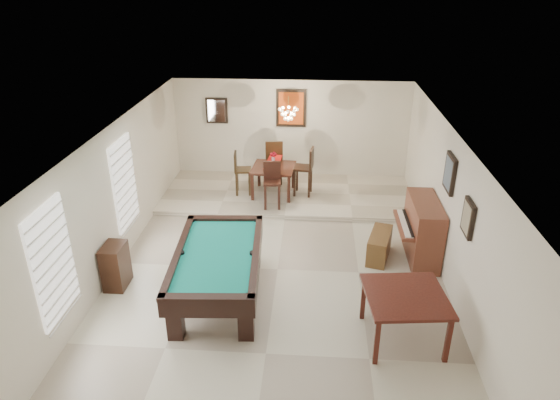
# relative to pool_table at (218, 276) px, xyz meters

# --- Properties ---
(ground_plane) EXTENTS (6.00, 9.00, 0.02)m
(ground_plane) POSITION_rel_pool_table_xyz_m (0.93, 0.92, -0.44)
(ground_plane) COLOR beige
(wall_back) EXTENTS (6.00, 0.04, 2.60)m
(wall_back) POSITION_rel_pool_table_xyz_m (0.93, 5.42, 0.87)
(wall_back) COLOR silver
(wall_back) RESTS_ON ground_plane
(wall_left) EXTENTS (0.04, 9.00, 2.60)m
(wall_left) POSITION_rel_pool_table_xyz_m (-2.07, 0.92, 0.87)
(wall_left) COLOR silver
(wall_left) RESTS_ON ground_plane
(wall_right) EXTENTS (0.04, 9.00, 2.60)m
(wall_right) POSITION_rel_pool_table_xyz_m (3.93, 0.92, 0.87)
(wall_right) COLOR silver
(wall_right) RESTS_ON ground_plane
(ceiling) EXTENTS (6.00, 9.00, 0.04)m
(ceiling) POSITION_rel_pool_table_xyz_m (0.93, 0.92, 2.17)
(ceiling) COLOR white
(ceiling) RESTS_ON wall_back
(dining_step) EXTENTS (6.00, 2.50, 0.12)m
(dining_step) POSITION_rel_pool_table_xyz_m (0.93, 4.17, -0.37)
(dining_step) COLOR beige
(dining_step) RESTS_ON ground_plane
(window_left_front) EXTENTS (0.06, 1.00, 1.70)m
(window_left_front) POSITION_rel_pool_table_xyz_m (-2.04, -1.28, 0.97)
(window_left_front) COLOR white
(window_left_front) RESTS_ON wall_left
(window_left_rear) EXTENTS (0.06, 1.00, 1.70)m
(window_left_rear) POSITION_rel_pool_table_xyz_m (-2.04, 1.52, 0.97)
(window_left_rear) COLOR white
(window_left_rear) RESTS_ON wall_left
(pool_table) EXTENTS (1.55, 2.65, 0.85)m
(pool_table) POSITION_rel_pool_table_xyz_m (0.00, 0.00, 0.00)
(pool_table) COLOR black
(pool_table) RESTS_ON ground_plane
(square_table) EXTENTS (1.28, 1.28, 0.80)m
(square_table) POSITION_rel_pool_table_xyz_m (2.94, -0.84, -0.03)
(square_table) COLOR #38130E
(square_table) RESTS_ON ground_plane
(upright_piano) EXTENTS (0.79, 1.40, 1.17)m
(upright_piano) POSITION_rel_pool_table_xyz_m (3.51, 1.58, 0.16)
(upright_piano) COLOR brown
(upright_piano) RESTS_ON ground_plane
(piano_bench) EXTENTS (0.58, 0.98, 0.51)m
(piano_bench) POSITION_rel_pool_table_xyz_m (2.85, 1.50, -0.17)
(piano_bench) COLOR brown
(piano_bench) RESTS_ON ground_plane
(apothecary_chest) EXTENTS (0.36, 0.53, 0.80)m
(apothecary_chest) POSITION_rel_pool_table_xyz_m (-1.85, 0.21, -0.03)
(apothecary_chest) COLOR black
(apothecary_chest) RESTS_ON ground_plane
(dining_table) EXTENTS (1.06, 1.06, 0.82)m
(dining_table) POSITION_rel_pool_table_xyz_m (0.58, 4.07, 0.10)
(dining_table) COLOR black
(dining_table) RESTS_ON dining_step
(flower_vase) EXTENTS (0.17, 0.17, 0.26)m
(flower_vase) POSITION_rel_pool_table_xyz_m (0.58, 4.07, 0.64)
(flower_vase) COLOR #A40E1F
(flower_vase) RESTS_ON dining_table
(dining_chair_south) EXTENTS (0.42, 0.42, 1.05)m
(dining_chair_south) POSITION_rel_pool_table_xyz_m (0.62, 3.35, 0.22)
(dining_chair_south) COLOR black
(dining_chair_south) RESTS_ON dining_step
(dining_chair_north) EXTENTS (0.47, 0.47, 1.15)m
(dining_chair_north) POSITION_rel_pool_table_xyz_m (0.54, 4.79, 0.27)
(dining_chair_north) COLOR black
(dining_chair_north) RESTS_ON dining_step
(dining_chair_west) EXTENTS (0.42, 0.42, 1.04)m
(dining_chair_west) POSITION_rel_pool_table_xyz_m (-0.15, 4.06, 0.21)
(dining_chair_west) COLOR black
(dining_chair_west) RESTS_ON dining_step
(dining_chair_east) EXTENTS (0.48, 0.48, 1.17)m
(dining_chair_east) POSITION_rel_pool_table_xyz_m (1.29, 4.12, 0.28)
(dining_chair_east) COLOR black
(dining_chair_east) RESTS_ON dining_step
(chandelier) EXTENTS (0.44, 0.44, 0.60)m
(chandelier) POSITION_rel_pool_table_xyz_m (0.93, 4.12, 1.77)
(chandelier) COLOR #FFE5B2
(chandelier) RESTS_ON ceiling
(back_painting) EXTENTS (0.75, 0.06, 0.95)m
(back_painting) POSITION_rel_pool_table_xyz_m (0.93, 5.38, 1.47)
(back_painting) COLOR #D84C14
(back_painting) RESTS_ON wall_back
(back_mirror) EXTENTS (0.55, 0.06, 0.65)m
(back_mirror) POSITION_rel_pool_table_xyz_m (-0.97, 5.38, 1.37)
(back_mirror) COLOR white
(back_mirror) RESTS_ON wall_back
(right_picture_upper) EXTENTS (0.06, 0.55, 0.65)m
(right_picture_upper) POSITION_rel_pool_table_xyz_m (3.89, 1.22, 1.47)
(right_picture_upper) COLOR slate
(right_picture_upper) RESTS_ON wall_right
(right_picture_lower) EXTENTS (0.06, 0.45, 0.55)m
(right_picture_lower) POSITION_rel_pool_table_xyz_m (3.89, -0.08, 1.27)
(right_picture_lower) COLOR gray
(right_picture_lower) RESTS_ON wall_right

